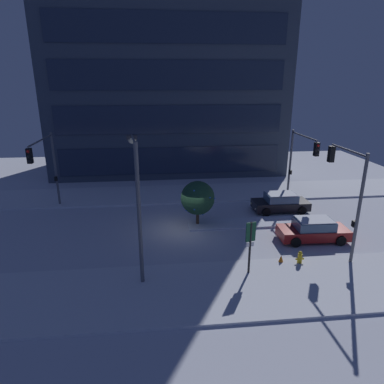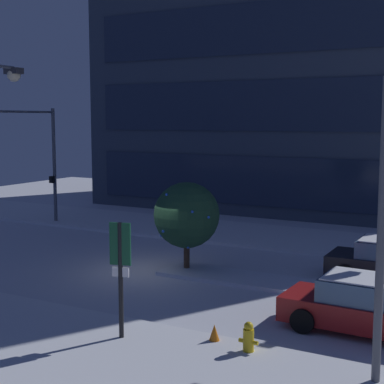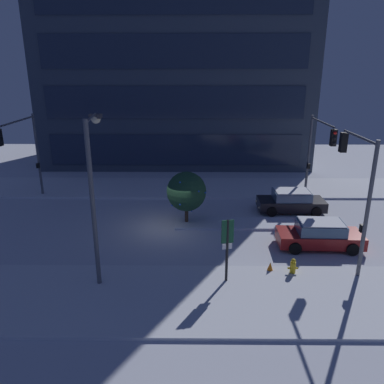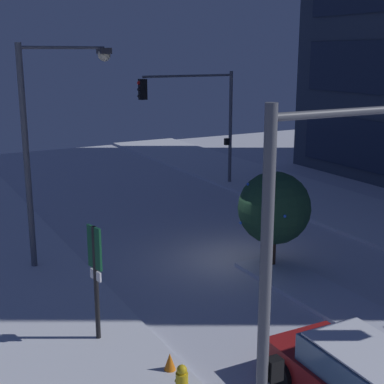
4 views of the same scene
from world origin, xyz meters
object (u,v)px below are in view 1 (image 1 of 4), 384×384
decorated_tree_median (198,198)px  parking_info_sign (250,242)px  traffic_light_corner_far_left (46,162)px  fire_hydrant (300,258)px  car_near (313,230)px  traffic_light_corner_near_right (347,184)px  construction_cone (281,259)px  street_lamp_arched (137,189)px  car_far (280,203)px  traffic_light_corner_far_right (300,156)px

decorated_tree_median → parking_info_sign: bearing=-74.2°
traffic_light_corner_far_left → fire_hydrant: bearing=59.8°
car_near → traffic_light_corner_near_right: bearing=-62.0°
construction_cone → car_near: bearing=41.0°
fire_hydrant → traffic_light_corner_far_left: bearing=149.8°
street_lamp_arched → decorated_tree_median: bearing=-38.5°
street_lamp_arched → parking_info_sign: bearing=-103.1°
fire_hydrant → decorated_tree_median: size_ratio=0.26×
fire_hydrant → car_far: bearing=77.3°
decorated_tree_median → construction_cone: 7.45m
traffic_light_corner_far_right → parking_info_sign: bearing=-33.7°
street_lamp_arched → traffic_light_corner_far_left: bearing=30.6°
car_near → parking_info_sign: size_ratio=1.50×
car_far → parking_info_sign: parking_info_sign is taller
car_near → decorated_tree_median: bearing=158.2°
car_far → traffic_light_corner_near_right: bearing=98.8°
street_lamp_arched → construction_cone: (7.96, 0.28, -4.60)m
car_far → street_lamp_arched: 14.33m
street_lamp_arched → construction_cone: size_ratio=13.48×
car_far → traffic_light_corner_far_left: 18.47m
parking_info_sign → traffic_light_corner_near_right: bearing=-84.8°
traffic_light_corner_far_right → street_lamp_arched: size_ratio=0.82×
car_near → car_far: size_ratio=1.02×
parking_info_sign → construction_cone: size_ratio=5.60×
traffic_light_corner_near_right → parking_info_sign: bearing=107.8°
car_far → street_lamp_arched: (-10.85, -8.39, 4.16)m
construction_cone → street_lamp_arched: bearing=-177.9°
fire_hydrant → street_lamp_arched: bearing=-179.6°
street_lamp_arched → fire_hydrant: 10.02m
fire_hydrant → parking_info_sign: bearing=-167.5°
traffic_light_corner_near_right → street_lamp_arched: 12.03m
car_far → traffic_light_corner_far_left: size_ratio=0.73×
fire_hydrant → construction_cone: size_ratio=1.57×
traffic_light_corner_far_right → fire_hydrant: bearing=-21.1°
traffic_light_corner_far_right → street_lamp_arched: (-12.70, -9.72, 0.67)m
traffic_light_corner_far_left → construction_cone: (15.20, -9.20, -4.01)m
car_far → street_lamp_arched: street_lamp_arched is taller
car_near → traffic_light_corner_near_right: traffic_light_corner_near_right is taller
decorated_tree_median → car_near: bearing=-23.7°
traffic_light_corner_near_right → street_lamp_arched: bearing=96.4°
car_near → fire_hydrant: 3.68m
street_lamp_arched → car_far: bearing=-59.1°
street_lamp_arched → decorated_tree_median: 7.83m
parking_info_sign → car_near: bearing=-68.0°
traffic_light_corner_near_right → traffic_light_corner_far_left: traffic_light_corner_near_right is taller
car_near → decorated_tree_median: 8.06m
parking_info_sign → traffic_light_corner_far_right: bearing=-46.3°
traffic_light_corner_far_right → street_lamp_arched: 16.01m
traffic_light_corner_near_right → traffic_light_corner_far_left: bearing=67.0°
decorated_tree_median → traffic_light_corner_far_right: bearing=21.5°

